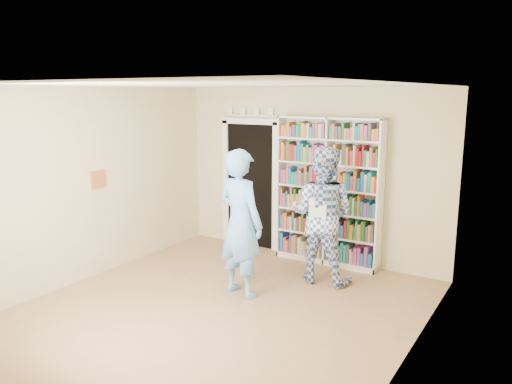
% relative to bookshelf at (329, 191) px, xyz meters
% --- Properties ---
extents(floor, '(5.00, 5.00, 0.00)m').
position_rel_bookshelf_xyz_m(floor, '(-0.40, -2.34, -1.14)').
color(floor, '#9C744B').
rests_on(floor, ground).
extents(ceiling, '(5.00, 5.00, 0.00)m').
position_rel_bookshelf_xyz_m(ceiling, '(-0.40, -2.34, 1.56)').
color(ceiling, white).
rests_on(ceiling, wall_back).
extents(wall_back, '(4.50, 0.00, 4.50)m').
position_rel_bookshelf_xyz_m(wall_back, '(-0.40, 0.16, 0.21)').
color(wall_back, beige).
rests_on(wall_back, floor).
extents(wall_left, '(0.00, 5.00, 5.00)m').
position_rel_bookshelf_xyz_m(wall_left, '(-2.65, -2.34, 0.21)').
color(wall_left, beige).
rests_on(wall_left, floor).
extents(wall_right, '(0.00, 5.00, 5.00)m').
position_rel_bookshelf_xyz_m(wall_right, '(1.85, -2.34, 0.21)').
color(wall_right, beige).
rests_on(wall_right, floor).
extents(bookshelf, '(1.65, 0.31, 2.26)m').
position_rel_bookshelf_xyz_m(bookshelf, '(0.00, 0.00, 0.00)').
color(bookshelf, white).
rests_on(bookshelf, floor).
extents(doorway, '(1.10, 0.08, 2.43)m').
position_rel_bookshelf_xyz_m(doorway, '(-1.50, 0.13, 0.04)').
color(doorway, black).
rests_on(doorway, floor).
extents(wall_art, '(0.03, 0.25, 0.25)m').
position_rel_bookshelf_xyz_m(wall_art, '(-2.63, -2.14, 0.26)').
color(wall_art, brown).
rests_on(wall_art, wall_left).
extents(man_blue, '(0.79, 0.60, 1.93)m').
position_rel_bookshelf_xyz_m(man_blue, '(-0.46, -1.75, -0.18)').
color(man_blue, '#68A8E8').
rests_on(man_blue, floor).
extents(man_plaid, '(0.98, 0.79, 1.91)m').
position_rel_bookshelf_xyz_m(man_plaid, '(0.23, -0.75, -0.19)').
color(man_plaid, '#314F96').
rests_on(man_plaid, floor).
extents(paper_sheet, '(0.22, 0.09, 0.32)m').
position_rel_bookshelf_xyz_m(paper_sheet, '(0.29, -1.03, -0.05)').
color(paper_sheet, white).
rests_on(paper_sheet, man_plaid).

